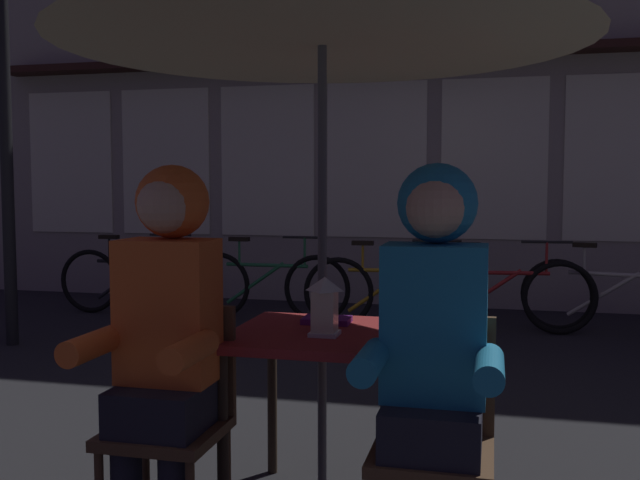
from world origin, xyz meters
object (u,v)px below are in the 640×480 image
bicycle_second (266,285)px  book (327,320)px  chair_right (434,431)px  person_left_hooded (165,318)px  chair_left (174,410)px  cafe_table (322,355)px  bicycle_nearest (135,281)px  bicycle_fifth (617,297)px  street_lamp (2,12)px  person_right_hooded (434,331)px  bicycle_third (393,292)px  bicycle_fourth (501,295)px  lantern (325,305)px

bicycle_second → book: bicycle_second is taller
chair_right → bicycle_second: chair_right is taller
book → person_left_hooded: bearing=-129.9°
chair_right → chair_left: bearing=180.0°
cafe_table → bicycle_nearest: bicycle_nearest is taller
cafe_table → person_left_hooded: (-0.48, -0.43, 0.21)m
bicycle_nearest → bicycle_fifth: 4.63m
bicycle_nearest → book: bicycle_nearest is taller
person_left_hooded → street_lamp: size_ratio=0.36×
person_right_hooded → street_lamp: 5.00m
person_right_hooded → bicycle_second: size_ratio=0.83×
bicycle_nearest → chair_left: bearing=-60.4°
person_right_hooded → bicycle_fifth: (1.25, 4.32, -0.50)m
person_left_hooded → book: (0.46, 0.59, -0.09)m
chair_left → bicycle_second: (-1.01, 4.27, -0.14)m
bicycle_third → chair_left: bearing=-93.5°
book → cafe_table: bearing=-85.4°
person_left_hooded → bicycle_nearest: size_ratio=0.83×
chair_right → bicycle_fifth: 4.45m
bicycle_second → bicycle_fourth: bearing=-2.4°
book → bicycle_fifth: bearing=63.0°
bicycle_fifth → street_lamp: bearing=-162.8°
bicycle_fourth → person_left_hooded: bearing=-106.0°
bicycle_fourth → bicycle_second: bearing=177.6°
cafe_table → bicycle_second: bicycle_second is taller
bicycle_nearest → bicycle_second: (1.41, 0.01, 0.00)m
bicycle_third → person_right_hooded: bearing=-80.4°
person_left_hooded → bicycle_nearest: 4.98m
lantern → chair_right: size_ratio=0.27×
bicycle_third → bicycle_fourth: (0.96, 0.06, 0.00)m
cafe_table → bicycle_second: size_ratio=0.44×
street_lamp → bicycle_fourth: 4.83m
person_left_hooded → book: person_left_hooded is taller
bicycle_third → bicycle_fifth: same height
chair_left → bicycle_third: 4.12m
street_lamp → bicycle_fourth: size_ratio=2.31×
cafe_table → book: book is taller
cafe_table → bicycle_fifth: (1.73, 3.90, -0.29)m
bicycle_fourth → book: bearing=-101.7°
person_right_hooded → bicycle_third: 4.26m
street_lamp → bicycle_second: street_lamp is taller
lantern → bicycle_nearest: lantern is taller
person_left_hooded → street_lamp: street_lamp is taller
chair_right → person_right_hooded: (0.00, -0.06, 0.36)m
bicycle_third → street_lamp: bearing=-155.3°
lantern → person_right_hooded: size_ratio=0.17×
chair_left → bicycle_nearest: chair_left is taller
cafe_table → lantern: lantern is taller
chair_left → bicycle_nearest: 4.90m
person_right_hooded → bicycle_third: person_right_hooded is taller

